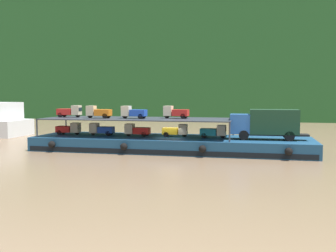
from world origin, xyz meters
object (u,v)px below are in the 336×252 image
at_px(mini_truck_lower_bow, 214,131).
at_px(mini_truck_lower_mid, 137,130).
at_px(mini_truck_upper_bow, 176,112).
at_px(mini_truck_lower_aft, 101,129).
at_px(mini_truck_upper_mid, 98,112).
at_px(mini_truck_upper_fore, 133,112).
at_px(cargo_barge, 171,144).
at_px(mini_truck_lower_fore, 175,130).
at_px(mini_truck_lower_stern, 69,129).
at_px(mini_truck_upper_stern, 70,111).
at_px(covered_lorry, 266,123).

bearing_deg(mini_truck_lower_bow, mini_truck_lower_mid, -178.59).
distance_m(mini_truck_lower_mid, mini_truck_upper_bow, 4.73).
relative_size(mini_truck_lower_aft, mini_truck_upper_mid, 1.01).
height_order(mini_truck_lower_bow, mini_truck_upper_fore, mini_truck_upper_fore).
height_order(cargo_barge, mini_truck_lower_fore, mini_truck_lower_fore).
bearing_deg(mini_truck_upper_fore, mini_truck_lower_stern, 174.97).
bearing_deg(mini_truck_lower_fore, mini_truck_lower_bow, -3.47).
distance_m(mini_truck_lower_mid, mini_truck_upper_fore, 2.10).
xyz_separation_m(mini_truck_upper_mid, mini_truck_upper_bow, (8.51, 1.33, 0.00)).
bearing_deg(mini_truck_lower_mid, mini_truck_upper_stern, 177.10).
bearing_deg(mini_truck_upper_fore, mini_truck_upper_mid, -179.84).
height_order(mini_truck_upper_stern, mini_truck_upper_bow, same).
bearing_deg(mini_truck_lower_stern, mini_truck_lower_aft, 1.34).
height_order(mini_truck_lower_mid, mini_truck_upper_fore, mini_truck_upper_fore).
distance_m(mini_truck_lower_aft, mini_truck_upper_mid, 2.16).
relative_size(mini_truck_upper_stern, mini_truck_upper_fore, 1.00).
bearing_deg(mini_truck_lower_aft, mini_truck_upper_stern, 176.84).
relative_size(cargo_barge, mini_truck_upper_fore, 10.86).
bearing_deg(covered_lorry, mini_truck_upper_stern, 178.17).
bearing_deg(mini_truck_lower_bow, mini_truck_upper_bow, 173.21).
bearing_deg(mini_truck_lower_bow, mini_truck_upper_mid, -176.31).
height_order(mini_truck_upper_stern, mini_truck_upper_fore, same).
height_order(mini_truck_lower_stern, mini_truck_upper_fore, mini_truck_upper_fore).
relative_size(mini_truck_lower_stern, mini_truck_lower_aft, 0.99).
height_order(mini_truck_upper_mid, mini_truck_upper_bow, same).
height_order(cargo_barge, mini_truck_upper_bow, mini_truck_upper_bow).
height_order(mini_truck_lower_stern, mini_truck_lower_aft, same).
height_order(mini_truck_lower_mid, mini_truck_upper_stern, mini_truck_upper_stern).
relative_size(mini_truck_lower_stern, mini_truck_upper_fore, 1.00).
bearing_deg(mini_truck_upper_mid, mini_truck_lower_fore, 7.18).
distance_m(cargo_barge, mini_truck_upper_fore, 5.34).
distance_m(mini_truck_upper_stern, mini_truck_upper_bow, 12.48).
height_order(mini_truck_lower_fore, mini_truck_lower_bow, same).
bearing_deg(mini_truck_upper_mid, cargo_barge, 4.55).
bearing_deg(mini_truck_lower_mid, mini_truck_lower_fore, 6.21).
height_order(mini_truck_lower_aft, mini_truck_upper_bow, mini_truck_upper_bow).
xyz_separation_m(mini_truck_lower_bow, mini_truck_upper_stern, (-16.73, 0.21, 2.00)).
height_order(cargo_barge, mini_truck_upper_mid, mini_truck_upper_mid).
bearing_deg(mini_truck_lower_bow, covered_lorry, -5.28).
xyz_separation_m(cargo_barge, mini_truck_upper_fore, (-4.03, -0.63, 3.44)).
relative_size(mini_truck_lower_mid, mini_truck_upper_stern, 1.00).
bearing_deg(covered_lorry, mini_truck_lower_bow, 174.72).
xyz_separation_m(covered_lorry, mini_truck_lower_mid, (-13.87, 0.29, -1.00)).
bearing_deg(cargo_barge, mini_truck_upper_stern, 178.17).
distance_m(mini_truck_upper_fore, mini_truck_upper_bow, 4.62).
relative_size(cargo_barge, mini_truck_lower_mid, 10.94).
xyz_separation_m(mini_truck_lower_stern, mini_truck_lower_aft, (3.97, 0.09, 0.00)).
relative_size(cargo_barge, mini_truck_lower_fore, 10.77).
height_order(mini_truck_lower_mid, mini_truck_lower_bow, same).
bearing_deg(cargo_barge, mini_truck_lower_stern, 179.65).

